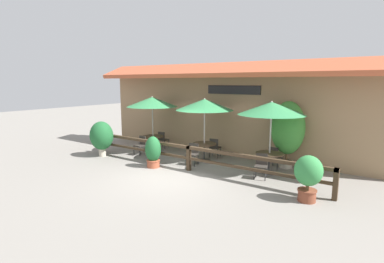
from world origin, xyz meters
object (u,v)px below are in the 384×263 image
at_px(dining_table_far, 269,157).
at_px(potted_plant_small_flowering, 153,152).
at_px(chair_middle_wallside, 215,147).
at_px(patio_umbrella_far, 272,108).
at_px(potted_plant_corner_fern, 288,129).
at_px(chair_far_wallside, 275,156).
at_px(chair_far_streetside, 261,165).
at_px(patio_umbrella_middle, 205,105).
at_px(patio_umbrella_near, 152,102).
at_px(dining_table_near, 153,139).
at_px(potted_plant_tall_tropical, 308,175).
at_px(dining_table_middle, 204,147).
at_px(potted_plant_broad_leaf, 102,136).
at_px(chair_near_wallside, 163,139).
at_px(chair_near_streetside, 141,144).
at_px(chair_middle_streetside, 193,153).

distance_m(dining_table_far, potted_plant_small_flowering, 4.46).
height_order(chair_middle_wallside, dining_table_far, chair_middle_wallside).
height_order(patio_umbrella_far, potted_plant_corner_fern, patio_umbrella_far).
distance_m(chair_middle_wallside, potted_plant_small_flowering, 3.01).
relative_size(chair_far_wallside, potted_plant_small_flowering, 0.69).
bearing_deg(chair_far_streetside, patio_umbrella_middle, 150.53).
xyz_separation_m(patio_umbrella_near, dining_table_far, (5.90, -0.16, -1.79)).
bearing_deg(chair_far_wallside, dining_table_near, 13.09).
bearing_deg(patio_umbrella_far, potted_plant_tall_tropical, -46.44).
relative_size(dining_table_far, chair_far_wallside, 1.18).
distance_m(dining_table_near, potted_plant_tall_tropical, 8.03).
bearing_deg(potted_plant_corner_fern, dining_table_middle, -163.13).
bearing_deg(chair_far_wallside, potted_plant_small_flowering, 40.64).
distance_m(patio_umbrella_middle, potted_plant_broad_leaf, 4.91).
relative_size(chair_near_wallside, chair_middle_wallside, 1.00).
bearing_deg(potted_plant_small_flowering, dining_table_near, 132.33).
bearing_deg(dining_table_middle, potted_plant_corner_fern, 16.87).
bearing_deg(dining_table_far, chair_near_wallside, 170.86).
distance_m(chair_far_streetside, chair_far_wallside, 1.46).
bearing_deg(chair_middle_wallside, dining_table_middle, 75.50).
xyz_separation_m(patio_umbrella_near, dining_table_middle, (2.97, -0.05, -1.79)).
xyz_separation_m(chair_near_streetside, patio_umbrella_middle, (3.02, 0.75, 1.92)).
xyz_separation_m(patio_umbrella_far, chair_far_streetside, (-0.02, -0.73, -1.92)).
height_order(patio_umbrella_far, potted_plant_broad_leaf, patio_umbrella_far).
bearing_deg(dining_table_far, dining_table_near, 178.47).
distance_m(dining_table_far, potted_plant_corner_fern, 1.46).
bearing_deg(potted_plant_small_flowering, patio_umbrella_far, 24.86).
height_order(dining_table_middle, chair_far_streetside, chair_far_streetside).
xyz_separation_m(potted_plant_broad_leaf, potted_plant_tall_tropical, (9.02, -0.08, -0.15)).
bearing_deg(patio_umbrella_middle, chair_middle_wallside, 84.94).
xyz_separation_m(patio_umbrella_middle, potted_plant_broad_leaf, (-4.24, -1.98, -1.48)).
height_order(chair_far_streetside, potted_plant_small_flowering, potted_plant_small_flowering).
bearing_deg(chair_middle_wallside, patio_umbrella_near, 3.94).
height_order(chair_near_wallside, chair_middle_streetside, same).
xyz_separation_m(potted_plant_broad_leaf, potted_plant_small_flowering, (3.12, -0.01, -0.30)).
bearing_deg(potted_plant_tall_tropical, chair_far_wallside, 125.50).
distance_m(patio_umbrella_near, chair_middle_streetside, 3.58).
relative_size(patio_umbrella_near, patio_umbrella_far, 1.00).
bearing_deg(chair_near_wallside, patio_umbrella_near, 89.35).
bearing_deg(potted_plant_broad_leaf, chair_far_streetside, 9.03).
xyz_separation_m(patio_umbrella_far, dining_table_far, (0.00, -0.00, -1.79)).
height_order(chair_middle_streetside, dining_table_far, chair_middle_streetside).
bearing_deg(chair_middle_streetside, dining_table_near, 151.53).
xyz_separation_m(chair_middle_wallside, patio_umbrella_far, (2.85, -0.88, 1.92)).
height_order(chair_far_wallside, potted_plant_small_flowering, potted_plant_small_flowering).
height_order(patio_umbrella_near, chair_middle_streetside, patio_umbrella_near).
relative_size(patio_umbrella_middle, potted_plant_broad_leaf, 1.68).
bearing_deg(patio_umbrella_middle, dining_table_far, -2.17).
bearing_deg(dining_table_middle, patio_umbrella_middle, -75.96).
bearing_deg(chair_middle_wallside, dining_table_near, 3.94).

